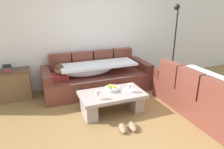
# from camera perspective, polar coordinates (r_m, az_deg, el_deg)

# --- Properties ---
(ground_plane) EXTENTS (14.00, 14.00, 0.00)m
(ground_plane) POSITION_cam_1_polar(r_m,az_deg,el_deg) (3.57, 7.11, -13.77)
(ground_plane) COLOR olive
(back_wall) EXTENTS (9.00, 0.10, 2.70)m
(back_wall) POSITION_cam_1_polar(r_m,az_deg,el_deg) (5.02, -4.16, 12.49)
(back_wall) COLOR white
(back_wall) RESTS_ON ground_plane
(couch_along_wall) EXTENTS (2.44, 0.92, 0.88)m
(couch_along_wall) POSITION_cam_1_polar(r_m,az_deg,el_deg) (4.70, -4.62, -0.82)
(couch_along_wall) COLOR brown
(couch_along_wall) RESTS_ON ground_plane
(couch_near_window) EXTENTS (0.92, 2.03, 0.88)m
(couch_near_window) POSITION_cam_1_polar(r_m,az_deg,el_deg) (4.11, 24.58, -5.57)
(couch_near_window) COLOR brown
(couch_near_window) RESTS_ON ground_plane
(coffee_table) EXTENTS (1.20, 0.68, 0.38)m
(coffee_table) POSITION_cam_1_polar(r_m,az_deg,el_deg) (3.82, 0.00, -7.14)
(coffee_table) COLOR #A49795
(coffee_table) RESTS_ON ground_plane
(fruit_bowl) EXTENTS (0.28, 0.28, 0.10)m
(fruit_bowl) POSITION_cam_1_polar(r_m,az_deg,el_deg) (3.84, 0.04, -3.95)
(fruit_bowl) COLOR silver
(fruit_bowl) RESTS_ON coffee_table
(wine_glass_near_left) EXTENTS (0.07, 0.07, 0.17)m
(wine_glass_near_left) POSITION_cam_1_polar(r_m,az_deg,el_deg) (3.48, -4.13, -5.28)
(wine_glass_near_left) COLOR silver
(wine_glass_near_left) RESTS_ON coffee_table
(wine_glass_near_right) EXTENTS (0.07, 0.07, 0.17)m
(wine_glass_near_right) POSITION_cam_1_polar(r_m,az_deg,el_deg) (3.75, 4.91, -3.45)
(wine_glass_near_right) COLOR silver
(wine_glass_near_right) RESTS_ON coffee_table
(open_magazine) EXTENTS (0.28, 0.21, 0.01)m
(open_magazine) POSITION_cam_1_polar(r_m,az_deg,el_deg) (3.88, 4.23, -4.42)
(open_magazine) COLOR white
(open_magazine) RESTS_ON coffee_table
(side_cabinet) EXTENTS (0.72, 0.44, 0.64)m
(side_cabinet) POSITION_cam_1_polar(r_m,az_deg,el_deg) (4.77, -26.18, -2.63)
(side_cabinet) COLOR brown
(side_cabinet) RESTS_ON ground_plane
(book_stack_on_cabinet) EXTENTS (0.20, 0.23, 0.12)m
(book_stack_on_cabinet) POSITION_cam_1_polar(r_m,az_deg,el_deg) (4.66, -27.53, 1.61)
(book_stack_on_cabinet) COLOR red
(book_stack_on_cabinet) RESTS_ON side_cabinet
(floor_lamp) EXTENTS (0.33, 0.31, 1.95)m
(floor_lamp) POSITION_cam_1_polar(r_m,az_deg,el_deg) (5.29, 17.25, 9.48)
(floor_lamp) COLOR black
(floor_lamp) RESTS_ON ground_plane
(pair_of_shoes) EXTENTS (0.34, 0.31, 0.09)m
(pair_of_shoes) POSITION_cam_1_polar(r_m,az_deg,el_deg) (3.40, 4.51, -14.69)
(pair_of_shoes) COLOR #8C7259
(pair_of_shoes) RESTS_ON ground_plane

